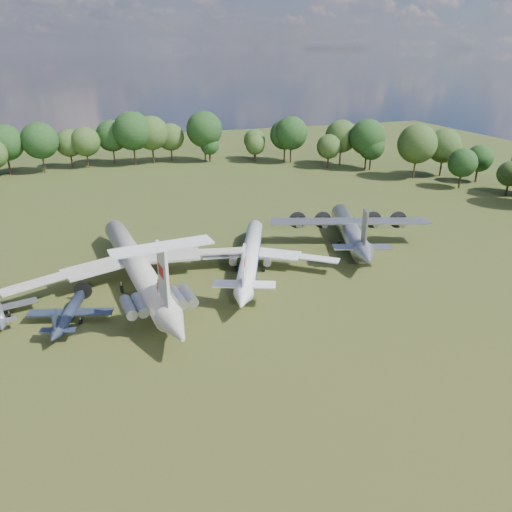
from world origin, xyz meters
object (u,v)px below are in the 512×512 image
object	(u,v)px
tu104_jet	(250,258)
small_prop_west	(69,315)
an12_transport	(350,233)
il62_airliner	(137,269)
person_on_il62	(158,286)

from	to	relation	value
tu104_jet	small_prop_west	world-z (taller)	tu104_jet
an12_transport	small_prop_west	bearing A→B (deg)	-146.10
il62_airliner	person_on_il62	bearing A→B (deg)	-90.00
tu104_jet	an12_transport	distance (m)	21.61
il62_airliner	an12_transport	world-z (taller)	il62_airliner
tu104_jet	person_on_il62	distance (m)	21.90
small_prop_west	person_on_il62	xyz separation A→B (m)	(11.41, -4.51, 4.69)
tu104_jet	person_on_il62	world-z (taller)	person_on_il62
an12_transport	person_on_il62	distance (m)	42.24
tu104_jet	person_on_il62	xyz separation A→B (m)	(-16.82, -13.48, 3.88)
small_prop_west	tu104_jet	bearing A→B (deg)	33.68
tu104_jet	small_prop_west	size ratio (longest dim) A/B	2.54
an12_transport	person_on_il62	bearing A→B (deg)	-135.94
small_prop_west	il62_airliner	bearing A→B (deg)	58.67
tu104_jet	an12_transport	world-z (taller)	an12_transport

